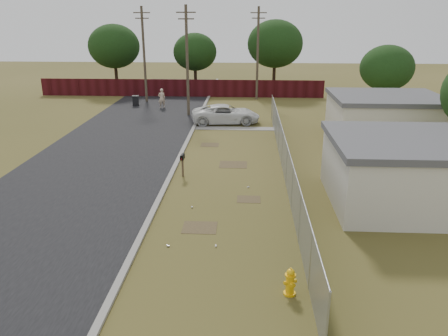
# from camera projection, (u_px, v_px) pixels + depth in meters

# --- Properties ---
(ground) EXTENTS (120.00, 120.00, 0.00)m
(ground) POSITION_uv_depth(u_px,v_px,m) (225.00, 183.00, 22.49)
(ground) COLOR brown
(ground) RESTS_ON ground
(street) EXTENTS (15.10, 60.00, 0.12)m
(street) POSITION_uv_depth(u_px,v_px,m) (135.00, 139.00, 30.41)
(street) COLOR black
(street) RESTS_ON ground
(chainlink_fence) EXTENTS (0.10, 27.06, 2.02)m
(chainlink_fence) POSITION_uv_depth(u_px,v_px,m) (285.00, 163.00, 23.03)
(chainlink_fence) COLOR #92959A
(chainlink_fence) RESTS_ON ground
(privacy_fence) EXTENTS (30.00, 0.12, 1.80)m
(privacy_fence) POSITION_uv_depth(u_px,v_px,m) (181.00, 88.00, 46.04)
(privacy_fence) COLOR #3F0D12
(privacy_fence) RESTS_ON ground
(utility_poles) EXTENTS (12.60, 8.24, 9.00)m
(utility_poles) POSITION_uv_depth(u_px,v_px,m) (197.00, 55.00, 40.58)
(utility_poles) COLOR #4F4534
(utility_poles) RESTS_ON ground
(houses) EXTENTS (9.30, 17.24, 3.10)m
(houses) POSITION_uv_depth(u_px,v_px,m) (401.00, 140.00, 24.43)
(houses) COLOR beige
(houses) RESTS_ON ground
(horizon_trees) EXTENTS (33.32, 31.94, 7.78)m
(horizon_trees) POSITION_uv_depth(u_px,v_px,m) (246.00, 53.00, 43.10)
(horizon_trees) COLOR #2F1F15
(horizon_trees) RESTS_ON ground
(fire_hydrant) EXTENTS (0.49, 0.49, 0.94)m
(fire_hydrant) POSITION_uv_depth(u_px,v_px,m) (290.00, 282.00, 13.43)
(fire_hydrant) COLOR yellow
(fire_hydrant) RESTS_ON ground
(mailbox) EXTENTS (0.21, 0.54, 1.25)m
(mailbox) POSITION_uv_depth(u_px,v_px,m) (182.00, 159.00, 23.17)
(mailbox) COLOR brown
(mailbox) RESTS_ON ground
(pickup_truck) EXTENTS (5.62, 3.11, 1.49)m
(pickup_truck) POSITION_uv_depth(u_px,v_px,m) (226.00, 114.00, 34.72)
(pickup_truck) COLOR silver
(pickup_truck) RESTS_ON ground
(pedestrian) EXTENTS (0.76, 0.62, 1.80)m
(pedestrian) POSITION_uv_depth(u_px,v_px,m) (162.00, 98.00, 40.43)
(pedestrian) COLOR #C8AF92
(pedestrian) RESTS_ON ground
(trash_bin) EXTENTS (0.74, 0.73, 0.96)m
(trash_bin) POSITION_uv_depth(u_px,v_px,m) (136.00, 101.00, 41.51)
(trash_bin) COLOR black
(trash_bin) RESTS_ON ground
(scattered_litter) EXTENTS (3.11, 6.19, 0.07)m
(scattered_litter) POSITION_uv_depth(u_px,v_px,m) (209.00, 218.00, 18.55)
(scattered_litter) COLOR white
(scattered_litter) RESTS_ON ground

